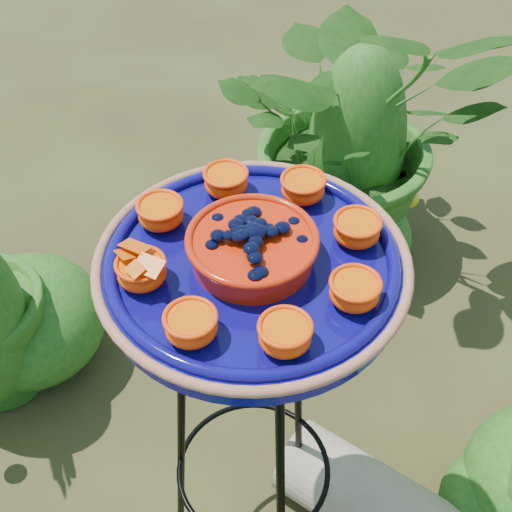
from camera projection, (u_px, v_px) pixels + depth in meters
name	position (u px, v px, depth m)	size (l,w,h in m)	color
ground_plane	(239.00, 478.00, 1.75)	(20.00, 20.00, 0.00)	#302515
tripod_stand	(253.00, 408.00, 1.28)	(0.40, 0.40, 0.86)	black
feeder_dish	(252.00, 261.00, 1.01)	(0.55, 0.55, 0.10)	#0B085F
shrub_back_left	(359.00, 125.00, 2.04)	(0.79, 0.68, 0.87)	#184A13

